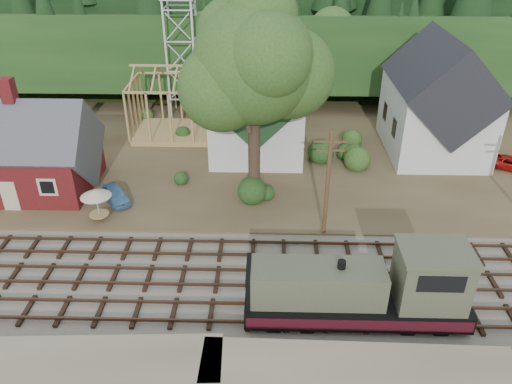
{
  "coord_description": "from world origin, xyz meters",
  "views": [
    {
      "loc": [
        3.07,
        -23.68,
        20.12
      ],
      "look_at": [
        2.25,
        6.0,
        3.0
      ],
      "focal_mm": 35.0,
      "sensor_mm": 36.0,
      "label": 1
    }
  ],
  "objects_px": {
    "car_red": "(511,163)",
    "locomotive": "(366,291)",
    "car_blue": "(116,194)",
    "patio_set": "(96,195)"
  },
  "relations": [
    {
      "from": "locomotive",
      "to": "patio_set",
      "type": "xyz_separation_m",
      "value": [
        -17.52,
        9.41,
        0.26
      ]
    },
    {
      "from": "car_blue",
      "to": "locomotive",
      "type": "bearing_deg",
      "value": -70.19
    },
    {
      "from": "car_blue",
      "to": "car_red",
      "type": "distance_m",
      "value": 33.22
    },
    {
      "from": "locomotive",
      "to": "car_blue",
      "type": "relative_size",
      "value": 3.42
    },
    {
      "from": "car_red",
      "to": "patio_set",
      "type": "distance_m",
      "value": 34.33
    },
    {
      "from": "car_red",
      "to": "locomotive",
      "type": "bearing_deg",
      "value": 167.46
    },
    {
      "from": "car_red",
      "to": "patio_set",
      "type": "relative_size",
      "value": 1.59
    },
    {
      "from": "car_blue",
      "to": "patio_set",
      "type": "distance_m",
      "value": 3.01
    },
    {
      "from": "car_blue",
      "to": "car_red",
      "type": "bearing_deg",
      "value": -23.98
    },
    {
      "from": "car_red",
      "to": "patio_set",
      "type": "height_order",
      "value": "patio_set"
    }
  ]
}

